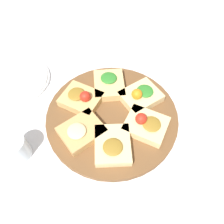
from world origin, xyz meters
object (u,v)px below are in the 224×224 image
(plate_right, at_px, (148,45))
(water_glass, at_px, (16,148))
(serving_board, at_px, (112,116))
(plate_left, at_px, (17,80))

(plate_right, distance_m, water_glass, 0.63)
(serving_board, bearing_deg, water_glass, -155.80)
(serving_board, height_order, water_glass, water_glass)
(water_glass, bearing_deg, serving_board, 24.20)
(water_glass, bearing_deg, plate_left, 104.58)
(serving_board, relative_size, water_glass, 5.55)
(serving_board, distance_m, plate_right, 0.38)
(plate_left, bearing_deg, water_glass, -75.42)
(serving_board, distance_m, plate_left, 0.38)
(plate_left, bearing_deg, plate_right, 20.27)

